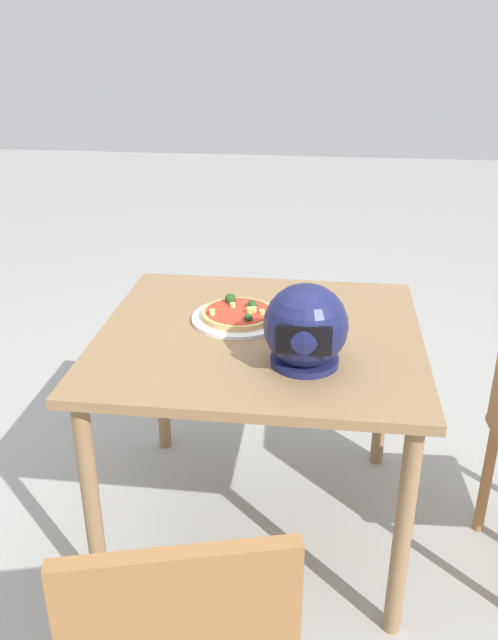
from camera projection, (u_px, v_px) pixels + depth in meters
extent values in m
plane|color=#9E9E99|center=(258.00, 520.00, 2.31)|extent=(14.00, 14.00, 0.00)
cube|color=olive|center=(260.00, 336.00, 2.01)|extent=(0.99, 0.92, 0.03)
cylinder|color=olive|center=(384.00, 384.00, 2.48)|extent=(0.05, 0.05, 0.71)
cylinder|color=olive|center=(161.00, 370.00, 2.57)|extent=(0.05, 0.05, 0.71)
cylinder|color=olive|center=(403.00, 533.00, 1.75)|extent=(0.05, 0.05, 0.71)
cylinder|color=olive|center=(92.00, 507.00, 1.85)|extent=(0.05, 0.05, 0.71)
cylinder|color=white|center=(239.00, 318.00, 2.08)|extent=(0.30, 0.30, 0.01)
cylinder|color=tan|center=(239.00, 314.00, 2.08)|extent=(0.24, 0.24, 0.02)
cylinder|color=red|center=(239.00, 311.00, 2.07)|extent=(0.21, 0.21, 0.00)
sphere|color=#234C1E|center=(252.00, 305.00, 2.09)|extent=(0.03, 0.03, 0.03)
sphere|color=#234C1E|center=(248.00, 318.00, 2.00)|extent=(0.03, 0.03, 0.03)
sphere|color=#234C1E|center=(230.00, 299.00, 2.13)|extent=(0.04, 0.04, 0.04)
sphere|color=#234C1E|center=(252.00, 304.00, 2.10)|extent=(0.03, 0.03, 0.03)
cylinder|color=#E0D172|center=(212.00, 312.00, 2.04)|extent=(0.02, 0.02, 0.02)
cylinder|color=#E0D172|center=(233.00, 305.00, 2.09)|extent=(0.02, 0.02, 0.01)
cylinder|color=#E0D172|center=(249.00, 310.00, 2.05)|extent=(0.02, 0.02, 0.02)
cylinder|color=#E0D172|center=(254.00, 309.00, 2.06)|extent=(0.02, 0.02, 0.02)
cylinder|color=#E0D172|center=(263.00, 312.00, 2.04)|extent=(0.02, 0.02, 0.01)
sphere|color=#191E4C|center=(306.00, 325.00, 1.77)|extent=(0.23, 0.23, 0.23)
cylinder|color=#191E4C|center=(304.00, 360.00, 1.81)|extent=(0.19, 0.19, 0.02)
cube|color=black|center=(304.00, 340.00, 1.67)|extent=(0.14, 0.02, 0.08)
cylinder|color=#996638|center=(487.00, 479.00, 2.18)|extent=(0.04, 0.04, 0.43)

